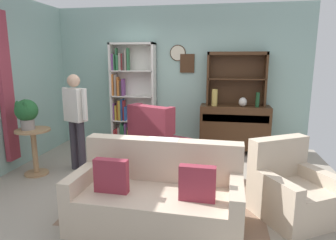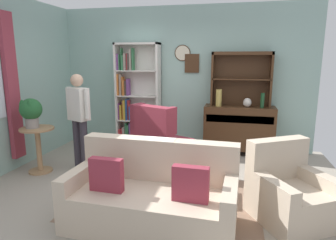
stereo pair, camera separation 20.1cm
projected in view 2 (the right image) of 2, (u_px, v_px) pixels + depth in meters
ground_plane at (158, 189)px, 4.18m from camera, size 5.40×4.60×0.02m
wall_back at (184, 78)px, 5.93m from camera, size 5.00×0.09×2.80m
area_rug at (167, 199)px, 3.85m from camera, size 2.32×1.65×0.01m
bookshelf at (134, 98)px, 6.05m from camera, size 0.90×0.30×2.10m
sideboard at (239, 128)px, 5.61m from camera, size 1.30×0.45×0.92m
sideboard_hutch at (241, 71)px, 5.50m from camera, size 1.10×0.26×1.00m
vase_tall at (219, 98)px, 5.51m from camera, size 0.11×0.11×0.31m
vase_round at (247, 102)px, 5.42m from camera, size 0.15×0.15×0.17m
bottle_wine at (262, 100)px, 5.33m from camera, size 0.07×0.07×0.27m
couch_floral at (152, 198)px, 3.22m from camera, size 1.83×0.92×0.90m
armchair_floral at (289, 195)px, 3.33m from camera, size 1.04×1.05×0.88m
wingback_chair at (160, 143)px, 5.04m from camera, size 1.05×1.06×1.05m
plant_stand at (38, 145)px, 4.70m from camera, size 0.52×0.52×0.73m
potted_plant_large at (31, 111)px, 4.58m from camera, size 0.34×0.34×0.47m
person_reading at (79, 115)px, 4.77m from camera, size 0.51×0.32×1.56m
coffee_table at (176, 168)px, 3.98m from camera, size 0.80×0.50×0.42m
book_stack at (174, 160)px, 4.00m from camera, size 0.16×0.15×0.07m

